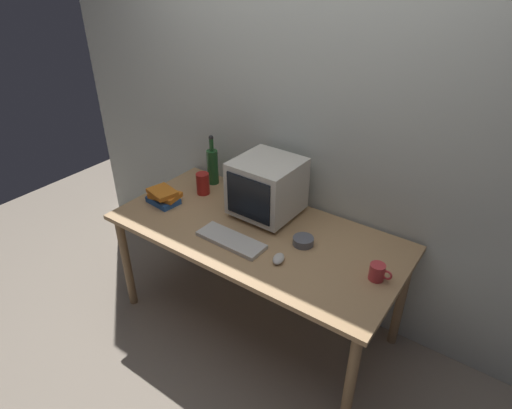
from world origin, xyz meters
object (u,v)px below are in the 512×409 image
Objects in this scene: crt_monitor at (267,187)px; cd_spindle at (303,241)px; book_stack at (164,196)px; mug at (377,272)px; metal_canister at (203,184)px; keyboard at (231,240)px; computer_mouse at (279,259)px; bottle_tall at (213,165)px; bottle_short at (237,183)px.

crt_monitor is 3.30× the size of cd_spindle.
crt_monitor is at bearing 23.88° from book_stack.
mug is 1.34m from metal_canister.
book_stack reaches higher than keyboard.
keyboard is at bearing -33.73° from metal_canister.
book_stack is (-0.64, -0.28, -0.14)m from crt_monitor.
computer_mouse is at bearing 2.71° from keyboard.
computer_mouse is at bearing -160.88° from mug.
computer_mouse is (0.32, 0.01, 0.01)m from keyboard.
cd_spindle is 0.88m from metal_canister.
metal_canister is (-0.87, 0.12, 0.05)m from cd_spindle.
crt_monitor reaches higher than keyboard.
crt_monitor is at bearing -13.06° from bottle_tall.
crt_monitor is 0.52m from computer_mouse.
metal_canister is at bearing 172.87° from mug.
bottle_short reaches higher than mug.
bottle_tall is 2.45× the size of metal_canister.
crt_monitor reaches higher than bottle_short.
bottle_tall is at bearing 78.49° from book_stack.
cd_spindle is (0.35, 0.22, 0.01)m from keyboard.
crt_monitor is 0.41m from keyboard.
metal_canister reaches higher than computer_mouse.
keyboard is at bearing -42.02° from bottle_tall.
bottle_tall reaches higher than book_stack.
mug is at bearing -7.13° from metal_canister.
bottle_short is 0.51m from book_stack.
bottle_tall is at bearing 139.37° from keyboard.
metal_canister is at bearing -74.77° from bottle_tall.
book_stack reaches higher than mug.
mug is (1.15, -0.32, -0.02)m from bottle_short.
bottle_short is 1.51× the size of mug.
computer_mouse is 0.55× the size of bottle_short.
bottle_tall is 2.02× the size of bottle_short.
keyboard is at bearing -147.86° from cd_spindle.
computer_mouse is at bearing -48.21° from crt_monitor.
bottle_short is 0.75m from cd_spindle.
keyboard is at bearing 165.16° from computer_mouse.
book_stack is (-0.96, 0.08, 0.03)m from computer_mouse.
crt_monitor reaches higher than book_stack.
cd_spindle is (0.99, 0.13, -0.03)m from book_stack.
keyboard is (0.00, -0.37, -0.18)m from crt_monitor.
keyboard is 3.50× the size of cd_spindle.
bottle_tall is at bearing 105.23° from metal_canister.
crt_monitor reaches higher than bottle_tall.
metal_canister is (0.13, 0.25, 0.03)m from book_stack.
bottle_tall is 3.06× the size of mug.
book_stack is at bearing 173.20° from keyboard.
keyboard is 0.32m from computer_mouse.
book_stack is 1.84× the size of mug.
book_stack is 1.84× the size of cd_spindle.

